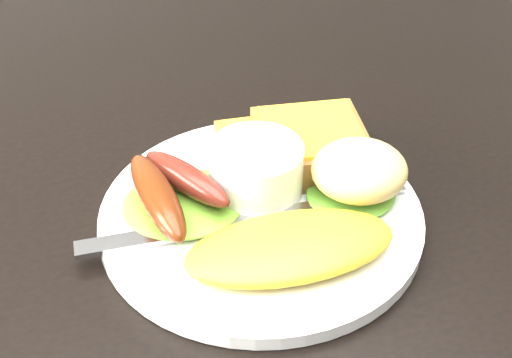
% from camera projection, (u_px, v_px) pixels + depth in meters
% --- Properties ---
extents(dining_table, '(1.20, 0.80, 0.04)m').
position_uv_depth(dining_table, '(312.00, 154.00, 0.61)').
color(dining_table, black).
rests_on(dining_table, ground).
extents(plate, '(0.23, 0.23, 0.01)m').
position_uv_depth(plate, '(261.00, 216.00, 0.50)').
color(plate, white).
rests_on(plate, dining_table).
extents(lettuce_left, '(0.09, 0.09, 0.01)m').
position_uv_depth(lettuce_left, '(184.00, 203.00, 0.50)').
color(lettuce_left, '#569624').
rests_on(lettuce_left, plate).
extents(lettuce_right, '(0.08, 0.08, 0.01)m').
position_uv_depth(lettuce_right, '(351.00, 193.00, 0.51)').
color(lettuce_right, green).
rests_on(lettuce_right, plate).
extents(omelette, '(0.15, 0.08, 0.02)m').
position_uv_depth(omelette, '(290.00, 247.00, 0.46)').
color(omelette, gold).
rests_on(omelette, plate).
extents(sausage_a, '(0.03, 0.10, 0.02)m').
position_uv_depth(sausage_a, '(157.00, 196.00, 0.48)').
color(sausage_a, '#601F09').
rests_on(sausage_a, lettuce_left).
extents(sausage_b, '(0.06, 0.08, 0.02)m').
position_uv_depth(sausage_b, '(186.00, 179.00, 0.49)').
color(sausage_b, maroon).
rests_on(sausage_b, lettuce_left).
extents(ramekin, '(0.07, 0.07, 0.04)m').
position_uv_depth(ramekin, '(256.00, 171.00, 0.51)').
color(ramekin, white).
rests_on(ramekin, plate).
extents(toast_a, '(0.10, 0.10, 0.01)m').
position_uv_depth(toast_a, '(279.00, 153.00, 0.54)').
color(toast_a, brown).
rests_on(toast_a, plate).
extents(toast_b, '(0.09, 0.09, 0.01)m').
position_uv_depth(toast_b, '(312.00, 139.00, 0.53)').
color(toast_b, brown).
rests_on(toast_b, toast_a).
extents(potato_salad, '(0.08, 0.07, 0.04)m').
position_uv_depth(potato_salad, '(359.00, 170.00, 0.50)').
color(potato_salad, beige).
rests_on(potato_salad, lettuce_right).
extents(fork, '(0.17, 0.03, 0.00)m').
position_uv_depth(fork, '(205.00, 228.00, 0.48)').
color(fork, '#ADAFB7').
rests_on(fork, plate).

